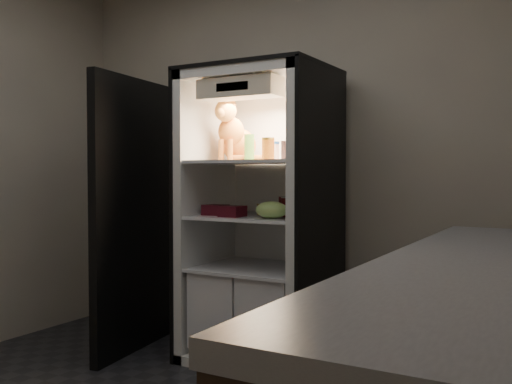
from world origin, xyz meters
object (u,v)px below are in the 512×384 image
(salsa_jar, at_px, (268,149))
(pepper_jar, at_px, (300,143))
(soda_can_b, at_px, (293,206))
(condiment_jar, at_px, (261,208))
(refrigerator, at_px, (262,238))
(cream_carton, at_px, (288,150))
(mayo_tub, at_px, (273,151))
(soda_can_c, at_px, (286,207))
(tabby_cat, at_px, (235,137))
(soda_can_a, at_px, (284,206))
(parmesan_shaker, at_px, (249,147))
(berry_box_left, at_px, (215,210))
(berry_box_right, at_px, (232,211))
(grape_bag, at_px, (272,210))

(salsa_jar, height_order, pepper_jar, pepper_jar)
(soda_can_b, relative_size, condiment_jar, 1.51)
(refrigerator, height_order, cream_carton, refrigerator)
(refrigerator, distance_m, mayo_tub, 0.56)
(refrigerator, xyz_separation_m, soda_can_c, (0.22, -0.08, 0.21))
(mayo_tub, bearing_deg, tabby_cat, -176.71)
(refrigerator, bearing_deg, soda_can_b, -7.88)
(soda_can_a, bearing_deg, pepper_jar, 24.59)
(salsa_jar, bearing_deg, parmesan_shaker, 161.15)
(berry_box_left, bearing_deg, tabby_cat, 79.96)
(berry_box_right, bearing_deg, cream_carton, -1.81)
(tabby_cat, bearing_deg, berry_box_right, -63.39)
(parmesan_shaker, bearing_deg, pepper_jar, 19.46)
(cream_carton, distance_m, soda_can_b, 0.41)
(cream_carton, bearing_deg, soda_can_b, 108.62)
(tabby_cat, xyz_separation_m, mayo_tub, (0.27, 0.02, -0.10))
(berry_box_left, xyz_separation_m, berry_box_right, (0.17, -0.07, 0.00))
(soda_can_a, height_order, condiment_jar, soda_can_a)
(soda_can_a, xyz_separation_m, condiment_jar, (-0.14, -0.05, -0.02))
(berry_box_right, bearing_deg, pepper_jar, 43.98)
(soda_can_b, distance_m, berry_box_right, 0.38)
(salsa_jar, height_order, berry_box_left, salsa_jar)
(soda_can_c, bearing_deg, berry_box_right, -151.21)
(salsa_jar, xyz_separation_m, berry_box_left, (-0.35, -0.07, -0.39))
(berry_box_left, bearing_deg, berry_box_right, -21.34)
(soda_can_a, height_order, berry_box_left, soda_can_a)
(tabby_cat, relative_size, soda_can_c, 3.55)
(soda_can_b, bearing_deg, soda_can_c, -121.20)
(condiment_jar, bearing_deg, parmesan_shaker, -169.64)
(parmesan_shaker, xyz_separation_m, soda_can_a, (0.22, 0.07, -0.37))
(refrigerator, height_order, berry_box_right, refrigerator)
(pepper_jar, distance_m, soda_can_c, 0.43)
(pepper_jar, bearing_deg, salsa_jar, -129.72)
(mayo_tub, xyz_separation_m, cream_carton, (0.26, -0.28, -0.01))
(pepper_jar, height_order, berry_box_left, pepper_jar)
(soda_can_a, bearing_deg, soda_can_c, -56.24)
(parmesan_shaker, xyz_separation_m, berry_box_left, (-0.18, -0.13, -0.40))
(cream_carton, xyz_separation_m, soda_can_a, (-0.17, 0.27, -0.34))
(tabby_cat, xyz_separation_m, soda_can_a, (0.36, 0.01, -0.45))
(grape_bag, height_order, berry_box_left, grape_bag)
(berry_box_right, bearing_deg, soda_can_c, 28.79)
(soda_can_a, distance_m, grape_bag, 0.26)
(parmesan_shaker, relative_size, pepper_jar, 0.75)
(salsa_jar, distance_m, berry_box_right, 0.45)
(mayo_tub, height_order, pepper_jar, pepper_jar)
(soda_can_a, distance_m, berry_box_right, 0.34)
(berry_box_left, relative_size, berry_box_right, 0.99)
(pepper_jar, distance_m, condiment_jar, 0.49)
(cream_carton, height_order, soda_can_c, cream_carton)
(refrigerator, height_order, salsa_jar, refrigerator)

